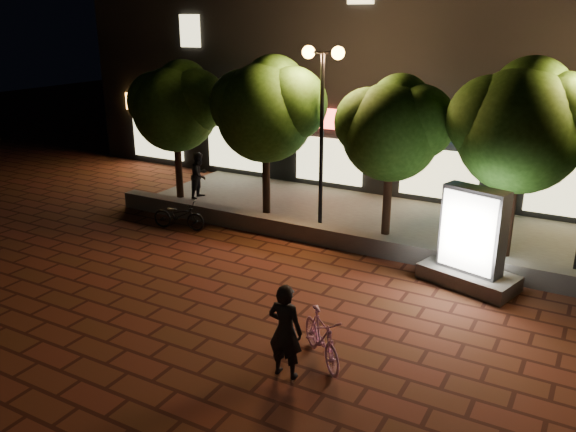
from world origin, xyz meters
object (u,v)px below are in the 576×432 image
Objects in this scene: pedestrian at (200,175)px; scooter_pink at (322,337)px; tree_far_left at (177,104)px; ad_kiosk at (471,247)px; rider at (285,331)px; tree_right at (524,122)px; street_lamp_left at (322,91)px; scooter_parked at (179,215)px; tree_mid at (394,125)px; tree_left at (268,106)px.

scooter_pink is at bearing -136.10° from pedestrian.
tree_far_left is at bearing 94.47° from scooter_pink.
ad_kiosk is 5.67m from rider.
tree_right is 7.75m from scooter_pink.
tree_far_left is 0.89× the size of street_lamp_left.
tree_right is at bearing 25.04° from scooter_pink.
rider is 1.10× the size of pedestrian.
street_lamp_left is at bearing -100.90° from pedestrian.
tree_mid is at bearing -79.08° from scooter_parked.
tree_mid is at bearing 52.31° from scooter_pink.
tree_far_left reaches higher than scooter_parked.
pedestrian is (-7.71, 7.71, -0.00)m from rider.
tree_far_left is 0.91× the size of tree_right.
ad_kiosk is 1.48× the size of scooter_pink.
tree_far_left is 2.64× the size of rider.
tree_far_left is 7.50m from tree_mid.
ad_kiosk is 8.43m from scooter_parked.
scooter_pink is 8.05m from scooter_parked.
street_lamp_left is at bearing -7.70° from tree_left.
street_lamp_left is (-2.05, -0.26, 0.81)m from tree_mid.
street_lamp_left is 2.96× the size of rider.
street_lamp_left reaches higher than tree_left.
pedestrian is (-4.84, 0.49, -3.15)m from street_lamp_left.
tree_far_left is 10.81m from tree_right.
tree_left reaches higher than scooter_parked.
ad_kiosk reaches higher than scooter_parked.
scooter_parked is at bearing -160.05° from pedestrian.
scooter_parked is at bearing -177.91° from ad_kiosk.
tree_mid is 2.22m from street_lamp_left.
ad_kiosk is at bearing -111.88° from rider.
pedestrian reaches higher than scooter_pink.
scooter_pink is at bearing -109.12° from ad_kiosk.
ad_kiosk is (10.27, -2.17, -2.33)m from tree_far_left.
scooter_parked is at bearing -164.51° from tree_right.
scooter_pink reaches higher than scooter_parked.
tree_right is (7.30, 0.00, 0.12)m from tree_left.
tree_mid reaches higher than scooter_parked.
tree_mid is 2.57× the size of rider.
scooter_parked is (-8.40, -0.31, -0.53)m from ad_kiosk.
street_lamp_left reaches higher than tree_far_left.
pedestrian reaches higher than scooter_parked.
rider is (0.82, -7.49, -2.34)m from tree_mid.
rider is at bearing -42.00° from tree_far_left.
rider reaches higher than pedestrian.
tree_right is 3.19× the size of pedestrian.
tree_mid is 0.87× the size of street_lamp_left.
tree_far_left reaches higher than ad_kiosk.
rider is at bearing -83.77° from tree_mid.
pedestrian is (-8.07, 7.01, 0.38)m from scooter_pink.
scooter_parked is at bearing -39.52° from rider.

